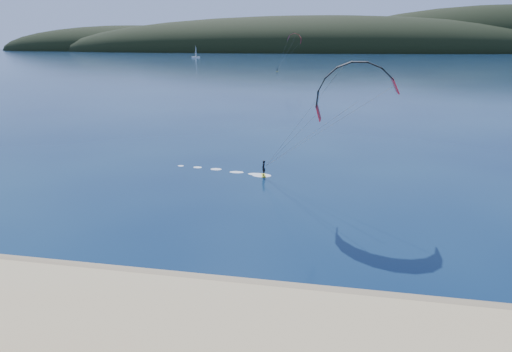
# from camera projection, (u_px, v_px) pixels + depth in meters

# --- Properties ---
(ground) EXTENTS (1800.00, 1800.00, 0.00)m
(ground) POSITION_uv_depth(u_px,v_px,m) (158.00, 335.00, 20.64)
(ground) COLOR #081A3D
(ground) RESTS_ON ground
(wet_sand) EXTENTS (220.00, 2.50, 0.10)m
(wet_sand) POSITION_uv_depth(u_px,v_px,m) (190.00, 285.00, 24.86)
(wet_sand) COLOR #897250
(wet_sand) RESTS_ON ground
(headland) EXTENTS (1200.00, 310.00, 140.00)m
(headland) POSITION_uv_depth(u_px,v_px,m) (338.00, 52.00, 721.46)
(headland) COLOR black
(headland) RESTS_ON ground
(kitesurfer_near) EXTENTS (23.05, 9.21, 12.97)m
(kitesurfer_near) POSITION_uv_depth(u_px,v_px,m) (349.00, 106.00, 36.01)
(kitesurfer_near) COLOR yellow
(kitesurfer_near) RESTS_ON ground
(kitesurfer_far) EXTENTS (12.77, 7.72, 17.44)m
(kitesurfer_far) POSITION_uv_depth(u_px,v_px,m) (294.00, 41.00, 202.26)
(kitesurfer_far) COLOR yellow
(kitesurfer_far) RESTS_ON ground
(sailboat) EXTENTS (7.99, 5.05, 11.21)m
(sailboat) POSITION_uv_depth(u_px,v_px,m) (196.00, 57.00, 414.17)
(sailboat) COLOR white
(sailboat) RESTS_ON ground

